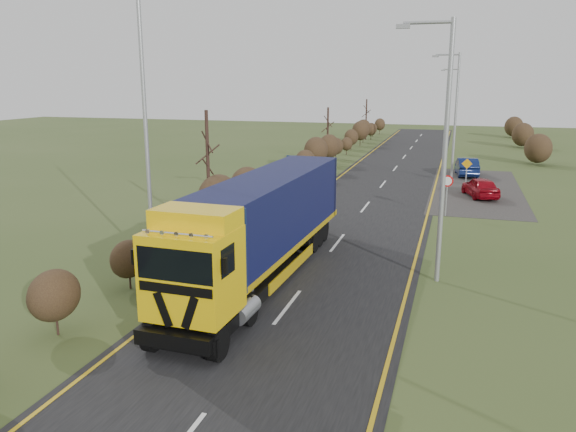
# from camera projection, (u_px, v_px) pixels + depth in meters

# --- Properties ---
(ground) EXTENTS (160.00, 160.00, 0.00)m
(ground) POSITION_uv_depth(u_px,v_px,m) (317.00, 270.00, 22.54)
(ground) COLOR #36481F
(ground) RESTS_ON ground
(road) EXTENTS (8.00, 120.00, 0.02)m
(road) POSITION_uv_depth(u_px,v_px,m) (359.00, 215.00, 31.84)
(road) COLOR black
(road) RESTS_ON ground
(layby) EXTENTS (6.00, 18.00, 0.02)m
(layby) POSITION_uv_depth(u_px,v_px,m) (476.00, 189.00, 39.30)
(layby) COLOR #2D2B28
(layby) RESTS_ON ground
(lane_markings) EXTENTS (7.52, 116.00, 0.01)m
(lane_markings) POSITION_uv_depth(u_px,v_px,m) (359.00, 215.00, 31.55)
(lane_markings) COLOR #C29A12
(lane_markings) RESTS_ON road
(hedgerow) EXTENTS (2.24, 102.04, 6.05)m
(hedgerow) POSITION_uv_depth(u_px,v_px,m) (247.00, 188.00, 31.20)
(hedgerow) COLOR black
(hedgerow) RESTS_ON ground
(lorry) EXTENTS (2.77, 14.27, 3.96)m
(lorry) POSITION_uv_depth(u_px,v_px,m) (262.00, 222.00, 21.01)
(lorry) COLOR black
(lorry) RESTS_ON ground
(car_red_hatchback) EXTENTS (2.60, 4.14, 1.31)m
(car_red_hatchback) POSITION_uv_depth(u_px,v_px,m) (480.00, 187.00, 36.50)
(car_red_hatchback) COLOR maroon
(car_red_hatchback) RESTS_ON ground
(car_blue_sedan) EXTENTS (1.96, 4.49, 1.43)m
(car_blue_sedan) POSITION_uv_depth(u_px,v_px,m) (467.00, 167.00, 44.78)
(car_blue_sedan) COLOR #0B1740
(car_blue_sedan) RESTS_ON ground
(streetlight_near) EXTENTS (2.02, 0.19, 9.52)m
(streetlight_near) POSITION_uv_depth(u_px,v_px,m) (442.00, 142.00, 20.13)
(streetlight_near) COLOR #95979A
(streetlight_near) RESTS_ON ground
(streetlight_mid) EXTENTS (1.99, 0.19, 9.39)m
(streetlight_mid) POSITION_uv_depth(u_px,v_px,m) (454.00, 112.00, 40.92)
(streetlight_mid) COLOR #95979A
(streetlight_mid) RESTS_ON ground
(streetlight_far) EXTENTS (1.86, 0.18, 8.72)m
(streetlight_far) POSITION_uv_depth(u_px,v_px,m) (455.00, 106.00, 59.06)
(streetlight_far) COLOR #95979A
(streetlight_far) RESTS_ON ground
(left_pole) EXTENTS (0.16, 0.16, 10.91)m
(left_pole) POSITION_uv_depth(u_px,v_px,m) (146.00, 132.00, 21.81)
(left_pole) COLOR #95979A
(left_pole) RESTS_ON ground
(speed_sign) EXTENTS (0.64, 0.10, 2.32)m
(speed_sign) POSITION_uv_depth(u_px,v_px,m) (447.00, 188.00, 31.15)
(speed_sign) COLOR #95979A
(speed_sign) RESTS_ON ground
(warning_board) EXTENTS (0.74, 0.11, 1.94)m
(warning_board) POSITION_uv_depth(u_px,v_px,m) (467.00, 169.00, 40.62)
(warning_board) COLOR #95979A
(warning_board) RESTS_ON ground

